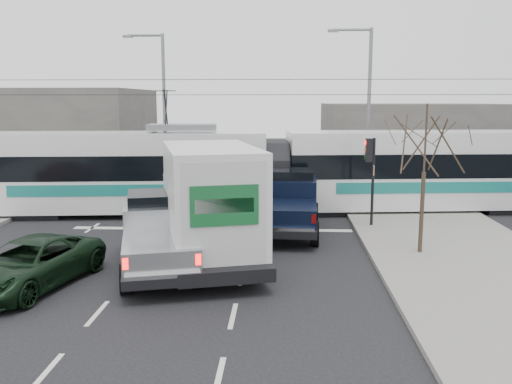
{
  "coord_description": "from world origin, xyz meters",
  "views": [
    {
      "loc": [
        2.88,
        -15.61,
        5.26
      ],
      "look_at": [
        1.9,
        4.69,
        1.8
      ],
      "focal_mm": 38.0,
      "sensor_mm": 36.0,
      "label": 1
    }
  ],
  "objects_px": {
    "navy_pickup": "(290,202)",
    "green_car": "(29,264)",
    "silver_pickup": "(158,232)",
    "bare_tree": "(425,145)",
    "street_lamp_far": "(161,103)",
    "tram": "(275,170)",
    "traffic_signal": "(370,163)",
    "street_lamp_near": "(365,103)",
    "box_truck": "(209,204)"
  },
  "relations": [
    {
      "from": "street_lamp_near",
      "to": "street_lamp_far",
      "type": "relative_size",
      "value": 1.0
    },
    {
      "from": "traffic_signal",
      "to": "green_car",
      "type": "distance_m",
      "value": 13.36
    },
    {
      "from": "traffic_signal",
      "to": "street_lamp_near",
      "type": "xyz_separation_m",
      "value": [
        0.84,
        7.5,
        2.37
      ]
    },
    {
      "from": "traffic_signal",
      "to": "green_car",
      "type": "relative_size",
      "value": 0.73
    },
    {
      "from": "street_lamp_far",
      "to": "box_truck",
      "type": "distance_m",
      "value": 15.46
    },
    {
      "from": "street_lamp_far",
      "to": "green_car",
      "type": "relative_size",
      "value": 1.83
    },
    {
      "from": "silver_pickup",
      "to": "street_lamp_near",
      "type": "bearing_deg",
      "value": 42.45
    },
    {
      "from": "bare_tree",
      "to": "box_truck",
      "type": "xyz_separation_m",
      "value": [
        -7.11,
        -0.88,
        -1.89
      ]
    },
    {
      "from": "street_lamp_far",
      "to": "traffic_signal",
      "type": "bearing_deg",
      "value": -41.72
    },
    {
      "from": "traffic_signal",
      "to": "navy_pickup",
      "type": "xyz_separation_m",
      "value": [
        -3.24,
        -0.64,
        -1.55
      ]
    },
    {
      "from": "silver_pickup",
      "to": "box_truck",
      "type": "bearing_deg",
      "value": 8.58
    },
    {
      "from": "tram",
      "to": "green_car",
      "type": "relative_size",
      "value": 5.68
    },
    {
      "from": "bare_tree",
      "to": "green_car",
      "type": "height_order",
      "value": "bare_tree"
    },
    {
      "from": "street_lamp_far",
      "to": "tram",
      "type": "xyz_separation_m",
      "value": [
        6.75,
        -6.47,
        -3.1
      ]
    },
    {
      "from": "navy_pickup",
      "to": "tram",
      "type": "bearing_deg",
      "value": 103.44
    },
    {
      "from": "box_truck",
      "to": "green_car",
      "type": "bearing_deg",
      "value": -164.6
    },
    {
      "from": "box_truck",
      "to": "navy_pickup",
      "type": "relative_size",
      "value": 1.39
    },
    {
      "from": "bare_tree",
      "to": "navy_pickup",
      "type": "relative_size",
      "value": 0.85
    },
    {
      "from": "silver_pickup",
      "to": "green_car",
      "type": "xyz_separation_m",
      "value": [
        -3.2,
        -2.15,
        -0.44
      ]
    },
    {
      "from": "navy_pickup",
      "to": "green_car",
      "type": "distance_m",
      "value": 10.3
    },
    {
      "from": "street_lamp_near",
      "to": "green_car",
      "type": "xyz_separation_m",
      "value": [
        -11.57,
        -15.19,
        -4.43
      ]
    },
    {
      "from": "street_lamp_near",
      "to": "tram",
      "type": "bearing_deg",
      "value": -136.74
    },
    {
      "from": "bare_tree",
      "to": "navy_pickup",
      "type": "xyz_separation_m",
      "value": [
        -4.37,
        3.36,
        -2.6
      ]
    },
    {
      "from": "traffic_signal",
      "to": "box_truck",
      "type": "xyz_separation_m",
      "value": [
        -5.98,
        -4.87,
        -0.84
      ]
    },
    {
      "from": "bare_tree",
      "to": "navy_pickup",
      "type": "distance_m",
      "value": 6.09
    },
    {
      "from": "street_lamp_far",
      "to": "box_truck",
      "type": "relative_size",
      "value": 1.11
    },
    {
      "from": "traffic_signal",
      "to": "tram",
      "type": "relative_size",
      "value": 0.13
    },
    {
      "from": "street_lamp_far",
      "to": "box_truck",
      "type": "xyz_separation_m",
      "value": [
        4.68,
        -14.38,
        -3.21
      ]
    },
    {
      "from": "street_lamp_far",
      "to": "tram",
      "type": "bearing_deg",
      "value": -43.83
    },
    {
      "from": "tram",
      "to": "bare_tree",
      "type": "bearing_deg",
      "value": -60.25
    },
    {
      "from": "street_lamp_far",
      "to": "navy_pickup",
      "type": "xyz_separation_m",
      "value": [
        7.42,
        -10.14,
        -3.92
      ]
    },
    {
      "from": "silver_pickup",
      "to": "box_truck",
      "type": "distance_m",
      "value": 1.85
    },
    {
      "from": "tram",
      "to": "silver_pickup",
      "type": "bearing_deg",
      "value": -118.73
    },
    {
      "from": "tram",
      "to": "navy_pickup",
      "type": "height_order",
      "value": "tram"
    },
    {
      "from": "street_lamp_near",
      "to": "navy_pickup",
      "type": "relative_size",
      "value": 1.54
    },
    {
      "from": "bare_tree",
      "to": "navy_pickup",
      "type": "height_order",
      "value": "bare_tree"
    },
    {
      "from": "bare_tree",
      "to": "silver_pickup",
      "type": "relative_size",
      "value": 0.76
    },
    {
      "from": "silver_pickup",
      "to": "navy_pickup",
      "type": "distance_m",
      "value": 6.51
    },
    {
      "from": "traffic_signal",
      "to": "silver_pickup",
      "type": "xyz_separation_m",
      "value": [
        -7.52,
        -5.54,
        -1.62
      ]
    },
    {
      "from": "traffic_signal",
      "to": "silver_pickup",
      "type": "bearing_deg",
      "value": -143.6
    },
    {
      "from": "green_car",
      "to": "tram",
      "type": "bearing_deg",
      "value": 70.87
    },
    {
      "from": "tram",
      "to": "green_car",
      "type": "distance_m",
      "value": 12.77
    },
    {
      "from": "silver_pickup",
      "to": "green_car",
      "type": "bearing_deg",
      "value": -161.07
    },
    {
      "from": "silver_pickup",
      "to": "bare_tree",
      "type": "bearing_deg",
      "value": -4.76
    },
    {
      "from": "box_truck",
      "to": "tram",
      "type": "bearing_deg",
      "value": 60.05
    },
    {
      "from": "traffic_signal",
      "to": "silver_pickup",
      "type": "height_order",
      "value": "traffic_signal"
    },
    {
      "from": "bare_tree",
      "to": "green_car",
      "type": "distance_m",
      "value": 12.8
    },
    {
      "from": "bare_tree",
      "to": "street_lamp_far",
      "type": "distance_m",
      "value": 17.97
    },
    {
      "from": "street_lamp_near",
      "to": "green_car",
      "type": "bearing_deg",
      "value": -127.28
    },
    {
      "from": "tram",
      "to": "box_truck",
      "type": "xyz_separation_m",
      "value": [
        -2.07,
        -7.9,
        -0.11
      ]
    }
  ]
}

